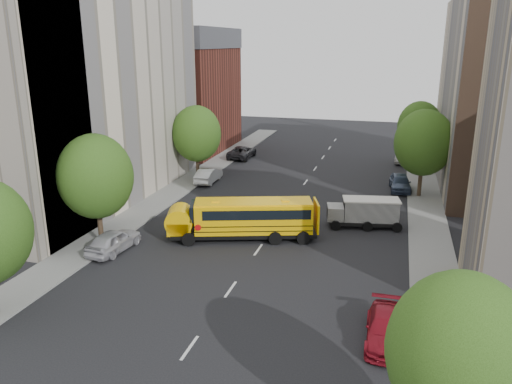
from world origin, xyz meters
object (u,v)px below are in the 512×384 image
at_px(school_bus, 242,217).
at_px(parked_car_4, 400,182).
at_px(parked_car_0, 114,241).
at_px(street_tree_5, 419,126).
at_px(street_tree_4, 424,143).
at_px(parked_car_1, 208,175).
at_px(street_tree_3, 460,353).
at_px(safari_truck, 365,212).
at_px(street_tree_1, 96,177).
at_px(parked_car_3, 386,328).
at_px(parked_car_2, 242,152).
at_px(street_tree_2, 197,134).
at_px(parked_car_5, 404,156).

height_order(school_bus, parked_car_4, school_bus).
bearing_deg(parked_car_0, street_tree_5, -118.38).
relative_size(street_tree_4, parked_car_1, 1.78).
distance_m(street_tree_4, parked_car_4, 4.90).
relative_size(street_tree_5, parked_car_1, 1.65).
height_order(street_tree_3, safari_truck, street_tree_3).
relative_size(street_tree_1, parked_car_0, 1.74).
distance_m(parked_car_3, parked_car_4, 26.55).
height_order(street_tree_1, safari_truck, street_tree_1).
xyz_separation_m(street_tree_3, street_tree_5, (-0.00, 44.00, 0.25)).
distance_m(street_tree_1, parked_car_4, 28.55).
relative_size(parked_car_2, parked_car_4, 1.18).
relative_size(parked_car_3, parked_car_4, 0.99).
distance_m(parked_car_1, parked_car_3, 30.39).
height_order(street_tree_2, safari_truck, street_tree_2).
distance_m(parked_car_2, parked_car_5, 19.43).
height_order(school_bus, parked_car_2, school_bus).
bearing_deg(parked_car_4, street_tree_5, 75.84).
distance_m(school_bus, parked_car_4, 19.38).
relative_size(parked_car_2, parked_car_5, 1.18).
distance_m(street_tree_1, safari_truck, 20.02).
relative_size(parked_car_1, parked_car_5, 0.98).
bearing_deg(parked_car_1, school_bus, 118.96).
bearing_deg(street_tree_2, street_tree_5, 28.61).
height_order(street_tree_4, street_tree_5, street_tree_4).
relative_size(safari_truck, parked_car_3, 1.21).
distance_m(street_tree_4, parked_car_3, 25.37).
bearing_deg(safari_truck, parked_car_1, 141.25).
relative_size(street_tree_3, safari_truck, 1.28).
distance_m(parked_car_2, parked_car_3, 40.25).
relative_size(street_tree_1, street_tree_5, 1.05).
xyz_separation_m(street_tree_4, parked_car_1, (-20.57, -0.67, -4.32)).
relative_size(street_tree_5, parked_car_5, 1.61).
xyz_separation_m(street_tree_5, school_bus, (-12.67, -26.31, -3.06)).
relative_size(street_tree_3, parked_car_3, 1.55).
height_order(parked_car_0, parked_car_3, parked_car_0).
bearing_deg(parked_car_0, parked_car_2, -84.60).
xyz_separation_m(street_tree_1, street_tree_4, (22.00, 18.00, 0.12)).
height_order(street_tree_2, parked_car_5, street_tree_2).
bearing_deg(street_tree_5, street_tree_3, -90.00).
height_order(parked_car_2, parked_car_5, parked_car_5).
distance_m(parked_car_1, parked_car_5, 24.09).
distance_m(school_bus, parked_car_0, 9.08).
bearing_deg(parked_car_4, parked_car_3, -95.75).
distance_m(safari_truck, parked_car_3, 15.64).
bearing_deg(parked_car_1, safari_truck, 150.63).
distance_m(street_tree_4, parked_car_1, 21.03).
height_order(street_tree_2, school_bus, street_tree_2).
relative_size(parked_car_0, parked_car_3, 0.99).
xyz_separation_m(street_tree_2, parked_car_3, (19.80, -24.89, -4.16)).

